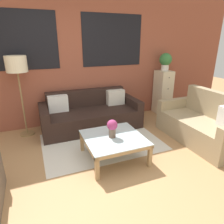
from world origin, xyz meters
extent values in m
plane|color=#AD7F51|center=(0.00, 0.00, 0.00)|extent=(16.00, 16.00, 0.00)
cube|color=brown|center=(0.00, 2.44, 1.40)|extent=(8.40, 0.08, 2.80)
cube|color=black|center=(-0.95, 2.39, 1.80)|extent=(1.40, 0.01, 1.10)
cube|color=black|center=(0.95, 2.39, 1.80)|extent=(1.40, 0.01, 1.10)
cube|color=silver|center=(0.24, 1.21, 0.00)|extent=(2.14, 1.48, 0.00)
cube|color=black|center=(0.25, 1.82, 0.20)|extent=(1.75, 0.72, 0.40)
cube|color=black|center=(0.25, 2.26, 0.39)|extent=(1.75, 0.16, 0.78)
cube|color=black|center=(-0.70, 1.90, 0.29)|extent=(0.16, 0.88, 0.58)
cube|color=black|center=(1.21, 1.90, 0.29)|extent=(0.16, 0.88, 0.58)
cube|color=white|center=(-0.39, 2.10, 0.57)|extent=(0.40, 0.16, 0.34)
cube|color=silver|center=(0.90, 2.10, 0.57)|extent=(0.40, 0.16, 0.34)
cube|color=tan|center=(1.89, 0.59, 0.21)|extent=(0.64, 1.35, 0.42)
cube|color=tan|center=(2.29, 0.59, 0.46)|extent=(0.16, 1.35, 0.92)
cube|color=tan|center=(1.97, 1.33, 0.31)|extent=(0.80, 0.14, 0.62)
cube|color=silver|center=(0.24, 0.63, 0.37)|extent=(0.91, 0.91, 0.01)
cube|color=tan|center=(0.24, 0.20, 0.34)|extent=(0.91, 0.05, 0.05)
cube|color=tan|center=(0.24, 1.05, 0.34)|extent=(0.91, 0.05, 0.05)
cube|color=tan|center=(-0.19, 0.63, 0.34)|extent=(0.05, 0.91, 0.05)
cube|color=tan|center=(0.67, 0.63, 0.34)|extent=(0.05, 0.91, 0.05)
cube|color=tan|center=(-0.18, 0.21, 0.18)|extent=(0.05, 0.05, 0.37)
cube|color=tan|center=(0.66, 0.21, 0.18)|extent=(0.05, 0.05, 0.37)
cube|color=tan|center=(-0.18, 1.04, 0.18)|extent=(0.05, 0.06, 0.37)
cube|color=tan|center=(0.66, 1.04, 0.18)|extent=(0.05, 0.06, 0.37)
cylinder|color=olive|center=(-1.06, 2.10, 0.01)|extent=(0.28, 0.28, 0.02)
cylinder|color=olive|center=(-1.06, 2.10, 0.64)|extent=(0.03, 0.03, 1.24)
cylinder|color=beige|center=(-1.06, 2.10, 1.40)|extent=(0.38, 0.38, 0.29)
cube|color=beige|center=(2.24, 2.16, 0.55)|extent=(0.35, 0.40, 1.09)
sphere|color=#38332D|center=(2.24, 1.95, 0.96)|extent=(0.02, 0.02, 0.02)
sphere|color=#38332D|center=(2.24, 1.95, 0.68)|extent=(0.02, 0.02, 0.02)
sphere|color=#38332D|center=(2.24, 1.95, 0.41)|extent=(0.02, 0.02, 0.02)
sphere|color=#38332D|center=(2.24, 1.95, 0.14)|extent=(0.02, 0.02, 0.02)
cylinder|color=silver|center=(2.24, 2.16, 1.17)|extent=(0.18, 0.18, 0.15)
sphere|color=#387A3D|center=(2.24, 2.16, 1.37)|extent=(0.30, 0.30, 0.30)
cylinder|color=brown|center=(0.22, 0.63, 0.45)|extent=(0.11, 0.11, 0.15)
sphere|color=#9E3366|center=(0.22, 0.63, 0.59)|extent=(0.16, 0.16, 0.16)
camera|label=1|loc=(-0.84, -1.97, 1.82)|focal=32.00mm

